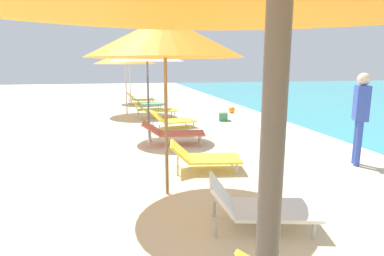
# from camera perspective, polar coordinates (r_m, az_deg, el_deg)

# --- Properties ---
(umbrella_fourth) EXTENTS (2.15, 2.15, 2.56)m
(umbrella_fourth) POSITION_cam_1_polar(r_m,az_deg,el_deg) (4.48, -4.86, 15.80)
(umbrella_fourth) COLOR olive
(umbrella_fourth) RESTS_ON ground
(lounger_fourth_shoreside) EXTENTS (1.34, 0.82, 0.52)m
(lounger_fourth_shoreside) POSITION_cam_1_polar(r_m,az_deg,el_deg) (5.76, 2.09, -5.09)
(lounger_fourth_shoreside) COLOR yellow
(lounger_fourth_shoreside) RESTS_ON ground
(lounger_fourth_inland) EXTENTS (1.34, 0.88, 0.58)m
(lounger_fourth_inland) POSITION_cam_1_polar(r_m,az_deg,el_deg) (3.89, 11.68, -13.37)
(lounger_fourth_inland) COLOR white
(lounger_fourth_inland) RESTS_ON ground
(umbrella_fifth) EXTENTS (1.86, 1.86, 2.40)m
(umbrella_fifth) POSITION_cam_1_polar(r_m,az_deg,el_deg) (8.35, -8.02, 12.96)
(umbrella_fifth) COLOR #4C4C51
(umbrella_fifth) RESTS_ON ground
(lounger_fifth_shoreside) EXTENTS (1.42, 0.97, 0.55)m
(lounger_fifth_shoreside) POSITION_cam_1_polar(r_m,az_deg,el_deg) (9.65, -3.61, 1.50)
(lounger_fifth_shoreside) COLOR yellow
(lounger_fifth_shoreside) RESTS_ON ground
(lounger_fifth_inland) EXTENTS (1.54, 0.83, 0.56)m
(lounger_fifth_inland) POSITION_cam_1_polar(r_m,az_deg,el_deg) (7.59, -3.47, -0.70)
(lounger_fifth_inland) COLOR #D8593F
(lounger_fifth_inland) RESTS_ON ground
(umbrella_sixth) EXTENTS (2.35, 2.35, 2.47)m
(umbrella_sixth) POSITION_cam_1_polar(r_m,az_deg,el_deg) (12.56, -11.87, 12.23)
(umbrella_sixth) COLOR silver
(umbrella_sixth) RESTS_ON ground
(lounger_sixth_shoreside) EXTENTS (1.27, 0.73, 0.53)m
(lounger_sixth_shoreside) POSITION_cam_1_polar(r_m,az_deg,el_deg) (13.92, -8.00, 4.45)
(lounger_sixth_shoreside) COLOR #4CA572
(lounger_sixth_shoreside) RESTS_ON ground
(lounger_sixth_inland) EXTENTS (1.54, 0.75, 0.58)m
(lounger_sixth_inland) POSITION_cam_1_polar(r_m,az_deg,el_deg) (11.47, -6.69, 3.29)
(lounger_sixth_inland) COLOR yellow
(lounger_sixth_inland) RESTS_ON ground
(umbrella_farthest) EXTENTS (2.19, 2.19, 2.80)m
(umbrella_farthest) POSITION_cam_1_polar(r_m,az_deg,el_deg) (16.59, -11.19, 12.98)
(umbrella_farthest) COLOR silver
(umbrella_farthest) RESTS_ON ground
(lounger_farthest_shoreside) EXTENTS (1.56, 0.90, 0.48)m
(lounger_farthest_shoreside) POSITION_cam_1_polar(r_m,az_deg,el_deg) (17.68, -9.22, 5.74)
(lounger_farthest_shoreside) COLOR white
(lounger_farthest_shoreside) RESTS_ON ground
(lounger_farthest_inland) EXTENTS (1.35, 0.86, 0.54)m
(lounger_farthest_inland) POSITION_cam_1_polar(r_m,az_deg,el_deg) (15.67, -9.22, 5.12)
(lounger_farthest_inland) COLOR yellow
(lounger_farthest_inland) RESTS_ON ground
(person_walking_near) EXTENTS (0.36, 0.42, 1.73)m
(person_walking_near) POSITION_cam_1_polar(r_m,az_deg,el_deg) (6.68, 27.86, 2.91)
(person_walking_near) COLOR #334CB2
(person_walking_near) RESTS_ON ground
(cooler_box) EXTENTS (0.40, 0.52, 0.33)m
(cooler_box) POSITION_cam_1_polar(r_m,az_deg,el_deg) (11.00, 5.57, 2.21)
(cooler_box) COLOR #338C59
(cooler_box) RESTS_ON ground
(beach_ball) EXTENTS (0.26, 0.26, 0.26)m
(beach_ball) POSITION_cam_1_polar(r_m,az_deg,el_deg) (12.78, 7.08, 3.27)
(beach_ball) COLOR orange
(beach_ball) RESTS_ON ground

